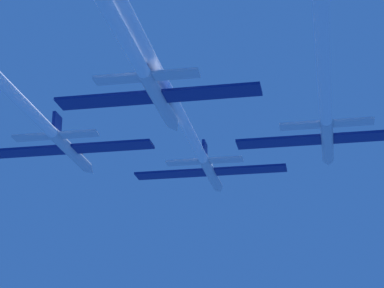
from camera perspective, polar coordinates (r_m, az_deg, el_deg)
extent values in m
cylinder|color=silver|center=(104.77, 1.44, -2.24)|extent=(1.42, 12.88, 1.42)
cone|color=silver|center=(112.19, 2.08, -3.45)|extent=(1.39, 2.83, 1.39)
ellipsoid|color=black|center=(107.62, 1.68, -2.39)|extent=(0.99, 2.58, 0.71)
cube|color=navy|center=(105.15, -1.63, -2.31)|extent=(9.79, 2.83, 0.31)
cube|color=navy|center=(103.47, 4.45, -1.95)|extent=(9.79, 2.83, 0.31)
cube|color=navy|center=(100.51, 0.97, -0.41)|extent=(0.37, 2.32, 2.06)
cube|color=silver|center=(100.20, -0.69, -1.40)|extent=(4.41, 1.70, 0.31)
cube|color=silver|center=(99.29, 2.61, -1.20)|extent=(4.41, 1.70, 0.31)
cylinder|color=white|center=(77.74, -2.02, 4.33)|extent=(1.28, 46.00, 1.28)
cylinder|color=silver|center=(94.25, -9.16, -0.52)|extent=(1.42, 12.88, 1.42)
cone|color=silver|center=(101.27, -7.71, -1.99)|extent=(1.39, 2.83, 1.39)
ellipsoid|color=black|center=(96.96, -8.60, -0.74)|extent=(0.99, 2.58, 0.71)
cube|color=navy|center=(95.66, -12.46, -0.59)|extent=(9.79, 2.83, 0.31)
cube|color=navy|center=(91.99, -6.00, -0.18)|extent=(9.79, 2.83, 0.31)
cube|color=navy|center=(90.33, -10.17, 1.60)|extent=(0.37, 2.32, 2.06)
cube|color=silver|center=(90.53, -12.02, 0.50)|extent=(4.41, 1.70, 0.31)
cube|color=silver|center=(88.53, -8.53, 0.75)|extent=(4.41, 1.70, 0.31)
cylinder|color=silver|center=(88.91, 10.20, 0.24)|extent=(1.42, 12.88, 1.42)
cone|color=silver|center=(96.33, 10.27, -1.36)|extent=(1.39, 2.83, 1.39)
ellipsoid|color=black|center=(91.78, 10.20, -0.01)|extent=(0.99, 2.58, 0.71)
cube|color=navy|center=(88.45, 6.57, 0.16)|extent=(9.79, 2.83, 0.31)
cube|color=navy|center=(88.51, 13.82, 0.61)|extent=(9.79, 2.83, 0.31)
cube|color=navy|center=(84.73, 10.07, 2.54)|extent=(0.37, 2.32, 2.06)
cube|color=silver|center=(83.87, 8.15, 1.38)|extent=(4.41, 1.70, 0.31)
cube|color=silver|center=(83.91, 12.12, 1.63)|extent=(4.41, 1.70, 0.31)
cylinder|color=white|center=(60.04, 9.70, 10.68)|extent=(1.28, 50.70, 1.28)
cylinder|color=silver|center=(76.82, -2.52, 3.41)|extent=(1.42, 12.88, 1.42)
cone|color=silver|center=(83.91, -1.32, 1.31)|extent=(1.39, 2.83, 1.39)
ellipsoid|color=black|center=(79.60, -2.06, 3.01)|extent=(0.99, 2.58, 0.71)
cube|color=navy|center=(77.63, -6.67, 3.28)|extent=(9.79, 2.83, 0.31)
cube|color=navy|center=(75.26, 1.54, 3.92)|extent=(9.79, 2.83, 0.31)
cube|color=navy|center=(73.02, -3.40, 6.25)|extent=(0.37, 2.32, 2.06)
cube|color=silver|center=(72.74, -5.72, 4.91)|extent=(4.41, 1.70, 0.31)
cube|color=silver|center=(71.44, -1.20, 5.29)|extent=(4.41, 1.70, 0.31)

